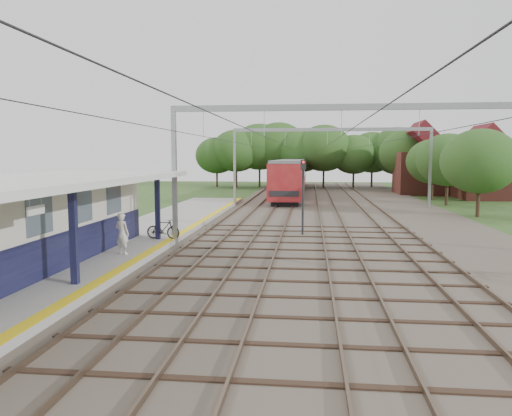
{
  "coord_description": "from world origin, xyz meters",
  "views": [
    {
      "loc": [
        1.75,
        -9.32,
        4.52
      ],
      "look_at": [
        -1.3,
        18.7,
        1.6
      ],
      "focal_mm": 35.0,
      "sensor_mm": 36.0,
      "label": 1
    }
  ],
  "objects_px": {
    "train": "(292,175)",
    "signal_post": "(303,189)",
    "person": "(122,233)",
    "bicycle": "(163,229)"
  },
  "relations": [
    {
      "from": "person",
      "to": "bicycle",
      "type": "bearing_deg",
      "value": -81.79
    },
    {
      "from": "train",
      "to": "signal_post",
      "type": "bearing_deg",
      "value": -86.9
    },
    {
      "from": "train",
      "to": "signal_post",
      "type": "distance_m",
      "value": 34.26
    },
    {
      "from": "person",
      "to": "train",
      "type": "bearing_deg",
      "value": -80.99
    },
    {
      "from": "person",
      "to": "bicycle",
      "type": "relative_size",
      "value": 1.02
    },
    {
      "from": "train",
      "to": "bicycle",
      "type": "bearing_deg",
      "value": -97.69
    },
    {
      "from": "bicycle",
      "to": "train",
      "type": "relative_size",
      "value": 0.05
    },
    {
      "from": "person",
      "to": "signal_post",
      "type": "bearing_deg",
      "value": -117.55
    },
    {
      "from": "bicycle",
      "to": "train",
      "type": "height_order",
      "value": "train"
    },
    {
      "from": "person",
      "to": "bicycle",
      "type": "xyz_separation_m",
      "value": [
        0.6,
        3.98,
        -0.37
      ]
    }
  ]
}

